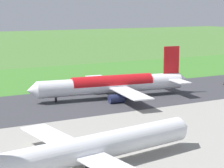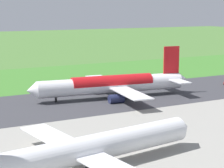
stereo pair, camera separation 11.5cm
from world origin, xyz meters
The scene contains 6 objects.
ground_plane centered at (0.00, 0.00, 0.00)m, with size 800.00×800.00×0.00m, color #477233.
runway_asphalt centered at (0.00, 0.00, 0.03)m, with size 600.00×36.69×0.06m, color #38383D.
apron_concrete centered at (0.00, 50.81, 0.03)m, with size 440.00×110.00×0.05m, color gray.
grass_verge_foreground centered at (0.00, -38.37, 0.02)m, with size 600.00×80.00×0.04m, color #3C782B.
airliner_main centered at (-10.75, 0.05, 4.35)m, with size 54.11×44.41×15.88m.
airliner_parked_mid centered at (22.55, 51.50, 3.98)m, with size 49.91×40.96×14.57m.
Camera 2 is at (51.84, 115.77, 28.31)m, focal length 67.62 mm.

